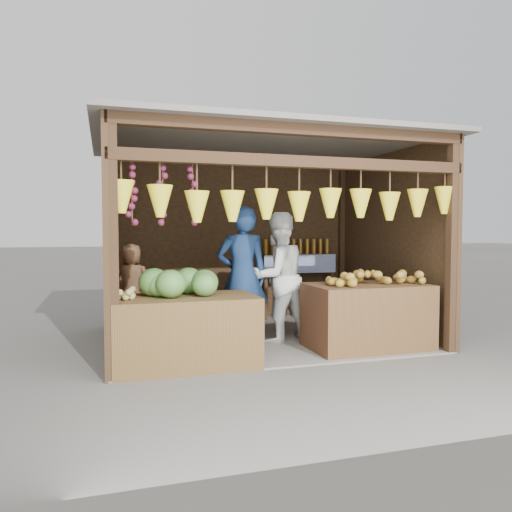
{
  "coord_description": "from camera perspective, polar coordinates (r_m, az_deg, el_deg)",
  "views": [
    {
      "loc": [
        -2.01,
        -6.42,
        1.48
      ],
      "look_at": [
        -0.09,
        -0.1,
        1.13
      ],
      "focal_mm": 35.0,
      "sensor_mm": 36.0,
      "label": 1
    }
  ],
  "objects": [
    {
      "name": "man_standing",
      "position": [
        6.29,
        -1.6,
        -2.39
      ],
      "size": [
        0.69,
        0.5,
        1.77
      ],
      "primitive_type": "imported",
      "rotation": [
        0.0,
        0.0,
        3.02
      ],
      "color": "navy",
      "rests_on": "ground"
    },
    {
      "name": "mango_pile",
      "position": [
        6.31,
        13.09,
        -2.14
      ],
      "size": [
        1.4,
        0.64,
        0.22
      ],
      "primitive_type": null,
      "color": "#B64918",
      "rests_on": "counter_right"
    },
    {
      "name": "ground",
      "position": [
        6.89,
        0.47,
        -9.37
      ],
      "size": [
        80.0,
        80.0,
        0.0
      ],
      "primitive_type": "plane",
      "color": "#514F49",
      "rests_on": "ground"
    },
    {
      "name": "back_shelf",
      "position": [
        8.31,
        4.74,
        -1.16
      ],
      "size": [
        1.25,
        0.32,
        1.32
      ],
      "color": "#382314",
      "rests_on": "ground"
    },
    {
      "name": "counter_left",
      "position": [
        5.52,
        -8.14,
        -8.5
      ],
      "size": [
        1.54,
        0.85,
        0.76
      ],
      "primitive_type": "cube",
      "color": "#483218",
      "rests_on": "ground"
    },
    {
      "name": "counter_right",
      "position": [
        6.35,
        12.59,
        -6.79
      ],
      "size": [
        1.45,
        0.85,
        0.81
      ],
      "primitive_type": "cube",
      "color": "#482818",
      "rests_on": "ground"
    },
    {
      "name": "melon_pile",
      "position": [
        5.5,
        -8.62,
        -2.86
      ],
      "size": [
        1.0,
        0.5,
        0.32
      ],
      "primitive_type": null,
      "color": "#174C14",
      "rests_on": "counter_left"
    },
    {
      "name": "woman_standing",
      "position": [
        6.58,
        2.49,
        -2.42
      ],
      "size": [
        0.98,
        0.86,
        1.71
      ],
      "primitive_type": "imported",
      "rotation": [
        0.0,
        0.0,
        3.43
      ],
      "color": "silver",
      "rests_on": "ground"
    },
    {
      "name": "vendor_seated",
      "position": [
        6.52,
        -13.99,
        -3.01
      ],
      "size": [
        0.57,
        0.47,
        1.0
      ],
      "primitive_type": "imported",
      "rotation": [
        0.0,
        0.0,
        2.79
      ],
      "color": "brown",
      "rests_on": "stool"
    },
    {
      "name": "stall_structure",
      "position": [
        6.68,
        0.31,
        4.63
      ],
      "size": [
        4.3,
        3.3,
        2.66
      ],
      "color": "slate",
      "rests_on": "ground"
    },
    {
      "name": "tanfruit_pile",
      "position": [
        5.35,
        -15.07,
        -4.11
      ],
      "size": [
        0.34,
        0.4,
        0.13
      ],
      "primitive_type": null,
      "color": "#9D8E48",
      "rests_on": "counter_left"
    },
    {
      "name": "stool",
      "position": [
        6.62,
        -13.92,
        -8.63
      ],
      "size": [
        0.32,
        0.32,
        0.3
      ],
      "primitive_type": "cube",
      "color": "black",
      "rests_on": "ground"
    }
  ]
}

